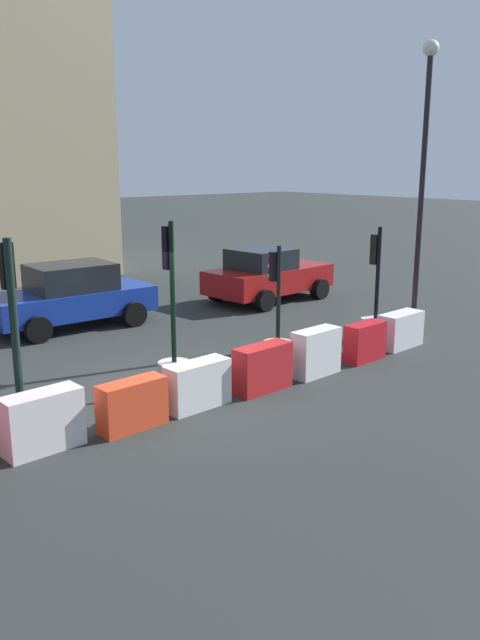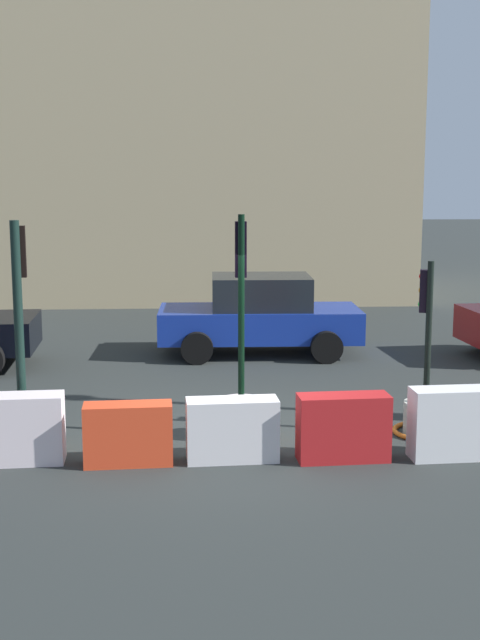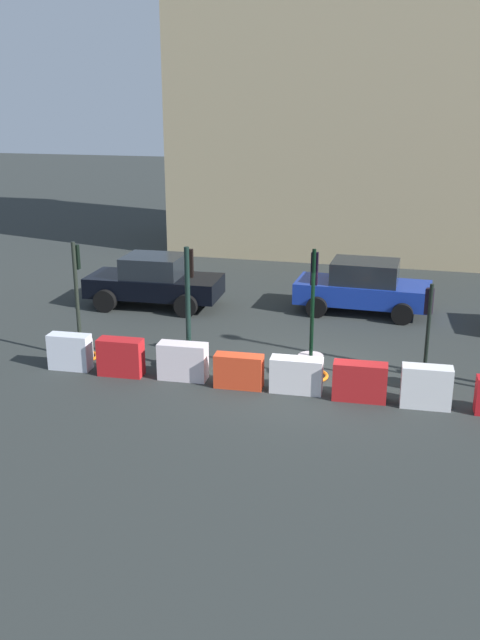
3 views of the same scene
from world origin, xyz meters
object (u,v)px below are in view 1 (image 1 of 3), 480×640
(construction_barrier_2, at_px, (43,422))
(car_blue_estate, at_px, (71,296))
(construction_barrier_7, at_px, (365,342))
(construction_barrier_6, at_px, (316,352))
(traffic_light_1, at_px, (21,405))
(construction_barrier_3, at_px, (132,405))
(construction_barrier_5, at_px, (263,368))
(traffic_light_2, at_px, (174,365))
(traffic_light_4, at_px, (375,321))
(construction_barrier_8, at_px, (401,330))
(construction_barrier_4, at_px, (198,385))
(street_lamp_post, at_px, (424,154))
(traffic_light_3, at_px, (277,345))
(car_red_compact, at_px, (267,275))

(construction_barrier_2, distance_m, car_blue_estate, 7.29)
(construction_barrier_7, bearing_deg, construction_barrier_6, -179.54)
(construction_barrier_6, bearing_deg, traffic_light_1, 172.05)
(construction_barrier_3, bearing_deg, construction_barrier_5, 0.02)
(traffic_light_2, bearing_deg, traffic_light_4, -0.78)
(construction_barrier_5, bearing_deg, construction_barrier_3, -179.98)
(traffic_light_1, bearing_deg, construction_barrier_8, -4.21)
(traffic_light_4, distance_m, construction_barrier_3, 7.06)
(construction_barrier_3, relative_size, construction_barrier_7, 1.11)
(construction_barrier_2, height_order, construction_barrier_6, construction_barrier_6)
(construction_barrier_4, bearing_deg, construction_barrier_8, 0.81)
(construction_barrier_5, bearing_deg, traffic_light_2, 140.56)
(construction_barrier_4, relative_size, car_blue_estate, 0.29)
(construction_barrier_3, xyz_separation_m, street_lamp_post, (8.40, 0.87, 3.81))
(construction_barrier_2, xyz_separation_m, construction_barrier_8, (8.28, 0.02, -0.04))
(traffic_light_2, relative_size, construction_barrier_7, 3.03)
(construction_barrier_6, relative_size, construction_barrier_8, 0.90)
(construction_barrier_6, bearing_deg, construction_barrier_2, 178.56)
(construction_barrier_2, relative_size, construction_barrier_8, 0.97)
(traffic_light_3, height_order, car_red_compact, traffic_light_3)
(construction_barrier_5, bearing_deg, traffic_light_1, 169.44)
(construction_barrier_3, distance_m, car_red_compact, 9.92)
(car_blue_estate, bearing_deg, construction_barrier_3, -108.27)
(car_red_compact, bearing_deg, construction_barrier_4, -139.74)
(car_red_compact, bearing_deg, traffic_light_1, -152.05)
(traffic_light_4, distance_m, car_red_compact, 4.98)
(construction_barrier_7, bearing_deg, construction_barrier_8, 5.75)
(traffic_light_4, height_order, construction_barrier_8, traffic_light_4)
(traffic_light_4, xyz_separation_m, car_blue_estate, (-4.84, 5.58, 0.36))
(traffic_light_4, distance_m, car_blue_estate, 7.40)
(traffic_light_1, relative_size, car_blue_estate, 0.74)
(construction_barrier_4, xyz_separation_m, car_red_compact, (6.75, 5.72, 0.37))
(construction_barrier_3, relative_size, construction_barrier_4, 0.95)
(construction_barrier_5, bearing_deg, construction_barrier_8, 2.05)
(construction_barrier_3, height_order, car_red_compact, car_red_compact)
(car_red_compact, height_order, street_lamp_post, street_lamp_post)
(traffic_light_4, height_order, car_red_compact, traffic_light_4)
(construction_barrier_3, height_order, construction_barrier_6, construction_barrier_6)
(traffic_light_2, relative_size, construction_barrier_6, 2.88)
(construction_barrier_2, distance_m, construction_barrier_8, 8.28)
(traffic_light_4, xyz_separation_m, construction_barrier_7, (-1.47, -0.92, -0.03))
(construction_barrier_3, distance_m, construction_barrier_6, 4.05)
(traffic_light_1, distance_m, traffic_light_2, 2.89)
(construction_barrier_4, distance_m, construction_barrier_6, 2.76)
(construction_barrier_8, bearing_deg, construction_barrier_5, -177.95)
(traffic_light_1, xyz_separation_m, car_red_compact, (9.47, 5.02, 0.24))
(traffic_light_4, height_order, construction_barrier_2, traffic_light_4)
(traffic_light_2, height_order, construction_barrier_5, traffic_light_2)
(traffic_light_1, xyz_separation_m, traffic_light_3, (5.43, 0.27, -0.14))
(construction_barrier_3, xyz_separation_m, construction_barrier_6, (4.05, 0.00, 0.07))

